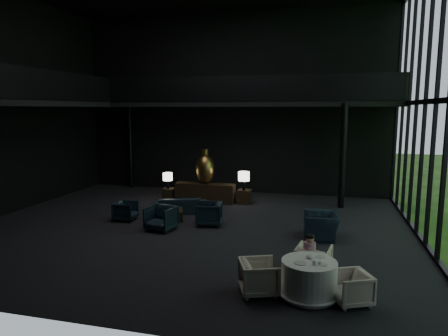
% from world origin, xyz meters
% --- Properties ---
extents(floor, '(14.00, 12.00, 0.02)m').
position_xyz_m(floor, '(0.00, 0.00, 0.00)').
color(floor, black).
rests_on(floor, ground).
extents(wall_back, '(14.00, 0.04, 8.00)m').
position_xyz_m(wall_back, '(0.00, 6.00, 4.00)').
color(wall_back, black).
rests_on(wall_back, ground).
extents(wall_front, '(14.00, 0.04, 8.00)m').
position_xyz_m(wall_front, '(0.00, -6.00, 4.00)').
color(wall_front, black).
rests_on(wall_front, ground).
extents(curtain_wall, '(0.20, 12.00, 8.00)m').
position_xyz_m(curtain_wall, '(6.95, 0.00, 4.00)').
color(curtain_wall, black).
rests_on(curtain_wall, ground).
extents(mezzanine_left, '(2.00, 12.00, 0.25)m').
position_xyz_m(mezzanine_left, '(-6.00, 0.00, 4.00)').
color(mezzanine_left, black).
rests_on(mezzanine_left, wall_left).
extents(mezzanine_back, '(12.00, 2.00, 0.25)m').
position_xyz_m(mezzanine_back, '(1.00, 5.00, 4.00)').
color(mezzanine_back, black).
rests_on(mezzanine_back, wall_back).
extents(railing_left, '(0.06, 12.00, 1.00)m').
position_xyz_m(railing_left, '(-5.00, 0.00, 4.60)').
color(railing_left, black).
rests_on(railing_left, mezzanine_left).
extents(railing_back, '(12.00, 0.06, 1.00)m').
position_xyz_m(railing_back, '(1.00, 4.00, 4.60)').
color(railing_back, black).
rests_on(railing_back, mezzanine_back).
extents(column_nw, '(0.24, 0.24, 4.00)m').
position_xyz_m(column_nw, '(-5.00, 5.70, 2.00)').
color(column_nw, black).
rests_on(column_nw, floor).
extents(column_ne, '(0.24, 0.24, 4.00)m').
position_xyz_m(column_ne, '(4.80, 4.00, 2.00)').
color(column_ne, black).
rests_on(column_ne, floor).
extents(console, '(2.45, 0.56, 0.78)m').
position_xyz_m(console, '(-0.56, 3.53, 0.39)').
color(console, black).
rests_on(console, floor).
extents(bronze_urn, '(0.76, 0.76, 1.41)m').
position_xyz_m(bronze_urn, '(-0.56, 3.55, 1.38)').
color(bronze_urn, '#AC843D').
rests_on(bronze_urn, console).
extents(side_table_left, '(0.46, 0.46, 0.50)m').
position_xyz_m(side_table_left, '(-2.16, 3.53, 0.25)').
color(side_table_left, black).
rests_on(side_table_left, floor).
extents(table_lamp_left, '(0.40, 0.40, 0.66)m').
position_xyz_m(table_lamp_left, '(-2.16, 3.46, 0.98)').
color(table_lamp_left, black).
rests_on(table_lamp_left, side_table_left).
extents(side_table_right, '(0.52, 0.52, 0.57)m').
position_xyz_m(side_table_right, '(1.04, 3.71, 0.28)').
color(side_table_right, black).
rests_on(side_table_right, floor).
extents(table_lamp_right, '(0.45, 0.45, 0.75)m').
position_xyz_m(table_lamp_right, '(1.04, 3.58, 1.11)').
color(table_lamp_right, black).
rests_on(table_lamp_right, side_table_right).
extents(sofa, '(1.99, 1.19, 0.75)m').
position_xyz_m(sofa, '(-0.98, 1.73, 0.37)').
color(sofa, black).
rests_on(sofa, floor).
extents(lounge_armchair_west, '(0.64, 0.68, 0.66)m').
position_xyz_m(lounge_armchair_west, '(-2.44, 0.30, 0.33)').
color(lounge_armchair_west, '#1E2C32').
rests_on(lounge_armchair_west, floor).
extents(lounge_armchair_east, '(0.93, 0.98, 0.88)m').
position_xyz_m(lounge_armchair_east, '(0.50, 0.46, 0.44)').
color(lounge_armchair_east, '#13242E').
rests_on(lounge_armchair_east, floor).
extents(lounge_armchair_south, '(1.03, 0.98, 0.92)m').
position_xyz_m(lounge_armchair_south, '(-0.80, -0.45, 0.46)').
color(lounge_armchair_south, '#1D2A34').
rests_on(lounge_armchair_south, floor).
extents(window_armchair, '(0.87, 1.26, 1.05)m').
position_xyz_m(window_armchair, '(4.11, 0.02, 0.52)').
color(window_armchair, '#1E2E35').
rests_on(window_armchair, floor).
extents(coffee_table, '(1.05, 1.05, 0.36)m').
position_xyz_m(coffee_table, '(-0.94, 0.70, 0.18)').
color(coffee_table, black).
rests_on(coffee_table, floor).
extents(dining_table, '(1.27, 1.27, 0.75)m').
position_xyz_m(dining_table, '(3.91, -3.89, 0.33)').
color(dining_table, white).
rests_on(dining_table, floor).
extents(dining_chair_north, '(0.86, 0.82, 0.78)m').
position_xyz_m(dining_chair_north, '(3.97, -2.83, 0.39)').
color(dining_chair_north, '#C0B1A2').
rests_on(dining_chair_north, floor).
extents(dining_chair_east, '(0.78, 0.80, 0.63)m').
position_xyz_m(dining_chair_east, '(4.72, -4.00, 0.32)').
color(dining_chair_east, '#BEAB8C').
rests_on(dining_chair_east, floor).
extents(dining_chair_west, '(0.93, 0.96, 0.78)m').
position_xyz_m(dining_chair_west, '(2.90, -4.02, 0.39)').
color(dining_chair_west, '#BEA88F').
rests_on(dining_chair_west, floor).
extents(child, '(0.27, 0.27, 0.58)m').
position_xyz_m(child, '(3.88, -2.99, 0.74)').
color(child, '#F1B0D8').
rests_on(child, dining_chair_north).
extents(plate_a, '(0.29, 0.29, 0.02)m').
position_xyz_m(plate_a, '(3.74, -4.06, 0.76)').
color(plate_a, white).
rests_on(plate_a, dining_table).
extents(plate_b, '(0.22, 0.22, 0.01)m').
position_xyz_m(plate_b, '(4.11, -3.61, 0.76)').
color(plate_b, white).
rests_on(plate_b, dining_table).
extents(saucer, '(0.21, 0.21, 0.01)m').
position_xyz_m(saucer, '(4.18, -4.05, 0.76)').
color(saucer, white).
rests_on(saucer, dining_table).
extents(coffee_cup, '(0.09, 0.09, 0.06)m').
position_xyz_m(coffee_cup, '(4.11, -4.02, 0.79)').
color(coffee_cup, white).
rests_on(coffee_cup, saucer).
extents(cereal_bowl, '(0.16, 0.16, 0.08)m').
position_xyz_m(cereal_bowl, '(3.91, -3.74, 0.79)').
color(cereal_bowl, white).
rests_on(cereal_bowl, dining_table).
extents(cream_pot, '(0.08, 0.08, 0.07)m').
position_xyz_m(cream_pot, '(4.00, -4.09, 0.79)').
color(cream_pot, '#99999E').
rests_on(cream_pot, dining_table).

